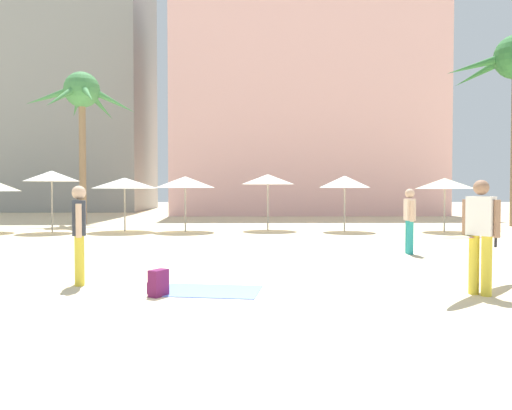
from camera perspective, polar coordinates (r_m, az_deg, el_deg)
ground at (r=6.51m, az=-3.35°, el=-13.14°), size 120.00×120.00×0.00m
hotel_pink at (r=36.81m, az=5.29°, el=10.23°), size 17.76×10.21×14.19m
hotel_tower_gray at (r=45.91m, az=-21.52°, el=18.18°), size 14.11×9.44×29.49m
palm_tree_left at (r=26.33m, az=-19.25°, el=11.42°), size 5.23×4.87×7.42m
cafe_umbrella_0 at (r=20.13m, az=-8.09°, el=2.60°), size 2.38×2.38×2.20m
cafe_umbrella_1 at (r=21.22m, az=20.74°, el=2.31°), size 2.29×2.29×2.13m
cafe_umbrella_2 at (r=21.14m, az=-22.29°, el=3.07°), size 2.12×2.12×2.42m
cafe_umbrella_3 at (r=20.32m, az=10.09°, el=2.63°), size 2.05×2.05×2.23m
cafe_umbrella_4 at (r=20.58m, az=1.36°, el=2.94°), size 2.18×2.18×2.31m
cafe_umbrella_8 at (r=20.64m, az=-14.77°, el=2.43°), size 2.60×2.60×2.15m
beach_towel at (r=8.37m, az=-5.33°, el=-9.73°), size 1.78×1.31×0.01m
backpack at (r=8.07m, az=-11.13°, el=-8.77°), size 0.34×0.35×0.42m
person_far_left at (r=8.75m, az=24.01°, el=-2.97°), size 2.13×2.06×1.83m
person_near_left at (r=9.29m, az=-19.53°, el=-2.76°), size 0.33×0.60×1.74m
person_near_right at (r=13.56m, az=17.12°, el=-1.45°), size 0.26×0.61×1.70m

